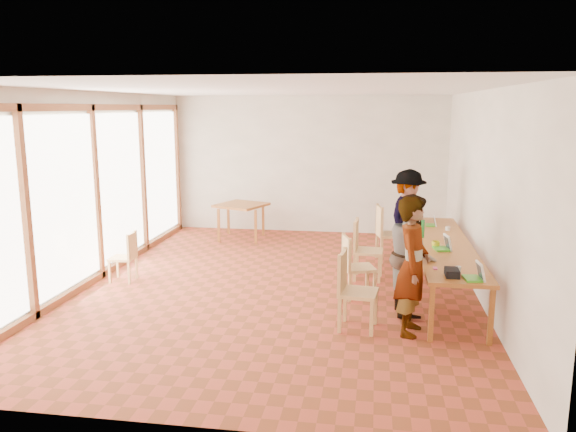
# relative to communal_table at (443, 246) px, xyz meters

# --- Properties ---
(ground) EXTENTS (8.00, 8.00, 0.00)m
(ground) POSITION_rel_communal_table_xyz_m (-2.50, -0.13, -0.70)
(ground) COLOR #A63E28
(ground) RESTS_ON ground
(wall_back) EXTENTS (6.00, 0.10, 3.00)m
(wall_back) POSITION_rel_communal_table_xyz_m (-2.50, 3.87, 0.80)
(wall_back) COLOR silver
(wall_back) RESTS_ON ground
(wall_front) EXTENTS (6.00, 0.10, 3.00)m
(wall_front) POSITION_rel_communal_table_xyz_m (-2.50, -4.13, 0.80)
(wall_front) COLOR silver
(wall_front) RESTS_ON ground
(wall_right) EXTENTS (0.10, 8.00, 3.00)m
(wall_right) POSITION_rel_communal_table_xyz_m (0.50, -0.13, 0.80)
(wall_right) COLOR silver
(wall_right) RESTS_ON ground
(window_wall) EXTENTS (0.10, 8.00, 3.00)m
(window_wall) POSITION_rel_communal_table_xyz_m (-5.46, -0.13, 0.80)
(window_wall) COLOR white
(window_wall) RESTS_ON ground
(ceiling) EXTENTS (6.00, 8.00, 0.04)m
(ceiling) POSITION_rel_communal_table_xyz_m (-2.50, -0.13, 2.32)
(ceiling) COLOR white
(ceiling) RESTS_ON wall_back
(communal_table) EXTENTS (0.80, 4.00, 0.75)m
(communal_table) POSITION_rel_communal_table_xyz_m (0.00, 0.00, 0.00)
(communal_table) COLOR #A45E24
(communal_table) RESTS_ON ground
(side_table) EXTENTS (0.90, 0.90, 0.75)m
(side_table) POSITION_rel_communal_table_xyz_m (-3.81, 2.92, -0.03)
(side_table) COLOR #A45E24
(side_table) RESTS_ON ground
(chair_near) EXTENTS (0.51, 0.51, 0.53)m
(chair_near) POSITION_rel_communal_table_xyz_m (-1.32, -1.65, -0.10)
(chair_near) COLOR #E4B772
(chair_near) RESTS_ON ground
(chair_mid) EXTENTS (0.54, 0.54, 0.49)m
(chair_mid) POSITION_rel_communal_table_xyz_m (-1.33, -0.48, -0.14)
(chair_mid) COLOR #E4B772
(chair_mid) RESTS_ON ground
(chair_far) EXTENTS (0.48, 0.48, 0.52)m
(chair_far) POSITION_rel_communal_table_xyz_m (-1.22, 0.46, -0.11)
(chair_far) COLOR #E4B772
(chair_far) RESTS_ON ground
(chair_empty) EXTENTS (0.56, 0.56, 0.54)m
(chair_empty) POSITION_rel_communal_table_xyz_m (-0.84, 1.63, -0.08)
(chair_empty) COLOR #E4B772
(chair_empty) RESTS_ON ground
(chair_spare) EXTENTS (0.39, 0.39, 0.43)m
(chair_spare) POSITION_rel_communal_table_xyz_m (-4.91, -0.25, -0.21)
(chair_spare) COLOR #E4B772
(chair_spare) RESTS_ON ground
(person_near) EXTENTS (0.52, 0.69, 1.71)m
(person_near) POSITION_rel_communal_table_xyz_m (-0.56, -1.70, 0.15)
(person_near) COLOR gray
(person_near) RESTS_ON ground
(person_mid) EXTENTS (0.70, 0.86, 1.63)m
(person_mid) POSITION_rel_communal_table_xyz_m (-0.53, -0.96, 0.11)
(person_mid) COLOR gray
(person_mid) RESTS_ON ground
(person_far) EXTENTS (0.96, 1.24, 1.69)m
(person_far) POSITION_rel_communal_table_xyz_m (-0.46, 1.47, 0.14)
(person_far) COLOR gray
(person_far) RESTS_ON ground
(laptop_near) EXTENTS (0.25, 0.28, 0.22)m
(laptop_near) POSITION_rel_communal_table_xyz_m (0.17, -1.80, 0.11)
(laptop_near) COLOR green
(laptop_near) RESTS_ON communal_table
(laptop_mid) EXTENTS (0.27, 0.29, 0.22)m
(laptop_mid) POSITION_rel_communal_table_xyz_m (-0.04, -0.40, 0.11)
(laptop_mid) COLOR green
(laptop_mid) RESTS_ON communal_table
(laptop_far) EXTENTS (0.20, 0.22, 0.18)m
(laptop_far) POSITION_rel_communal_table_xyz_m (-0.04, 1.27, 0.10)
(laptop_far) COLOR green
(laptop_far) RESTS_ON communal_table
(yellow_mug) EXTENTS (0.15, 0.15, 0.09)m
(yellow_mug) POSITION_rel_communal_table_xyz_m (-0.14, -0.27, 0.09)
(yellow_mug) COLOR yellow
(yellow_mug) RESTS_ON communal_table
(green_bottle) EXTENTS (0.07, 0.07, 0.28)m
(green_bottle) POSITION_rel_communal_table_xyz_m (-0.29, 0.34, 0.19)
(green_bottle) COLOR #227C2F
(green_bottle) RESTS_ON communal_table
(clear_glass) EXTENTS (0.07, 0.07, 0.09)m
(clear_glass) POSITION_rel_communal_table_xyz_m (-0.01, -1.57, 0.09)
(clear_glass) COLOR silver
(clear_glass) RESTS_ON communal_table
(condiment_cup) EXTENTS (0.08, 0.08, 0.06)m
(condiment_cup) POSITION_rel_communal_table_xyz_m (0.17, 0.93, 0.08)
(condiment_cup) COLOR white
(condiment_cup) RESTS_ON communal_table
(pink_phone) EXTENTS (0.05, 0.10, 0.01)m
(pink_phone) POSITION_rel_communal_table_xyz_m (-0.26, -1.41, 0.05)
(pink_phone) COLOR #DB397D
(pink_phone) RESTS_ON communal_table
(black_pouch) EXTENTS (0.16, 0.26, 0.09)m
(black_pouch) POSITION_rel_communal_table_xyz_m (-0.09, -1.70, 0.09)
(black_pouch) COLOR black
(black_pouch) RESTS_ON communal_table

